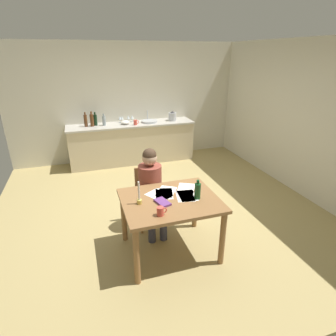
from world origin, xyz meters
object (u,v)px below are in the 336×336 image
object	(u,v)px
wine_glass_by_kettle	(128,117)
wine_glass_near_sink	(132,117)
mixing_bowl	(125,122)
wine_glass_back_left	(122,118)
candlestick	(139,198)
bottle_sauce	(104,120)
coffee_mug	(161,211)
bottle_wine_red	(95,120)
stovetop_kettle	(172,116)
teacup_on_counter	(135,122)
wine_glass_back_right	(120,118)
bottle_vinegar	(92,120)
wine_bottle_on_table	(198,191)
sink_unit	(149,121)
person_seated	(151,186)
bottle_oil	(86,120)
chair_at_table	(149,194)
book_magazine	(162,202)
dining_table	(170,207)

from	to	relation	value
wine_glass_by_kettle	wine_glass_near_sink	bearing A→B (deg)	0.00
mixing_bowl	wine_glass_back_left	distance (m)	0.19
candlestick	bottle_sauce	bearing A→B (deg)	90.67
coffee_mug	candlestick	bearing A→B (deg)	117.37
bottle_wine_red	bottle_sauce	world-z (taller)	bottle_wine_red
stovetop_kettle	wine_glass_near_sink	bearing A→B (deg)	170.68
wine_glass_by_kettle	teacup_on_counter	distance (m)	0.32
bottle_wine_red	wine_glass_back_right	world-z (taller)	bottle_wine_red
bottle_vinegar	teacup_on_counter	distance (m)	0.93
wine_bottle_on_table	sink_unit	size ratio (longest dim) A/B	0.67
person_seated	bottle_oil	world-z (taller)	bottle_oil
wine_bottle_on_table	wine_glass_near_sink	xyz separation A→B (m)	(-0.08, 3.52, 0.15)
wine_bottle_on_table	bottle_vinegar	xyz separation A→B (m)	(-0.98, 3.39, 0.18)
chair_at_table	teacup_on_counter	size ratio (longest dim) A/B	7.20
chair_at_table	sink_unit	distance (m)	2.71
bottle_oil	candlestick	bearing A→B (deg)	-82.76
mixing_bowl	wine_glass_near_sink	size ratio (longest dim) A/B	1.24
person_seated	book_magazine	size ratio (longest dim) A/B	5.78
bottle_oil	teacup_on_counter	distance (m)	1.05
candlestick	bottle_vinegar	bearing A→B (deg)	95.06
wine_glass_back_left	candlestick	bearing A→B (deg)	-96.23
wine_bottle_on_table	wine_glass_back_left	distance (m)	3.54
chair_at_table	book_magazine	world-z (taller)	chair_at_table
sink_unit	wine_glass_near_sink	bearing A→B (deg)	157.96
bottle_wine_red	stovetop_kettle	distance (m)	1.74
candlestick	stovetop_kettle	bearing A→B (deg)	65.15
stovetop_kettle	bottle_vinegar	bearing A→B (deg)	179.50
bottle_wine_red	stovetop_kettle	xyz separation A→B (m)	(1.73, -0.07, -0.02)
sink_unit	bottle_vinegar	world-z (taller)	bottle_vinegar
dining_table	wine_glass_near_sink	bearing A→B (deg)	86.12
sink_unit	teacup_on_counter	size ratio (longest dim) A/B	3.04
wine_glass_back_right	stovetop_kettle	bearing A→B (deg)	-7.16
bottle_oil	wine_glass_back_right	xyz separation A→B (m)	(0.75, 0.12, -0.02)
person_seated	wine_glass_by_kettle	size ratio (longest dim) A/B	7.76
wine_glass_back_left	chair_at_table	bearing A→B (deg)	-91.79
dining_table	person_seated	xyz separation A→B (m)	(-0.09, 0.56, 0.04)
wine_glass_by_kettle	sink_unit	bearing A→B (deg)	-17.89
bottle_vinegar	wine_glass_by_kettle	world-z (taller)	bottle_vinegar
stovetop_kettle	mixing_bowl	bearing A→B (deg)	-178.46
bottle_wine_red	sink_unit	bearing A→B (deg)	-3.38
chair_at_table	book_magazine	xyz separation A→B (m)	(-0.03, -0.77, 0.29)
wine_glass_near_sink	wine_glass_by_kettle	xyz separation A→B (m)	(-0.09, 0.00, 0.00)
wine_glass_near_sink	wine_glass_back_left	bearing A→B (deg)	180.00
book_magazine	wine_glass_by_kettle	bearing A→B (deg)	69.83
bottle_wine_red	stovetop_kettle	bearing A→B (deg)	-2.44
bottle_oil	mixing_bowl	world-z (taller)	bottle_oil
wine_glass_back_left	wine_glass_back_right	size ratio (longest dim) A/B	1.00
dining_table	book_magazine	size ratio (longest dim) A/B	5.53
person_seated	sink_unit	world-z (taller)	person_seated
dining_table	mixing_bowl	xyz separation A→B (m)	(0.04, 3.26, 0.30)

